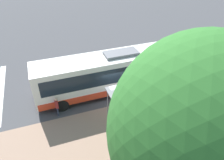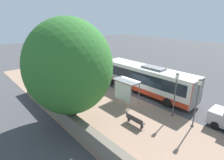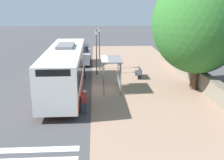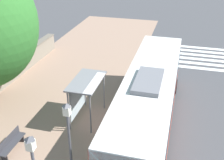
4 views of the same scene
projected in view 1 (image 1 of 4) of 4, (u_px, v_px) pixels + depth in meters
The scene contains 10 objects.
ground_plane at pixel (121, 104), 17.15m from camera, with size 120.00×120.00×0.00m, color #424244.
sidewalk_plaza at pixel (147, 147), 13.63m from camera, with size 9.00×44.00×0.02m.
bus at pixel (110, 72), 17.62m from camera, with size 2.63×12.09×3.48m.
bus_shelter at pixel (129, 96), 14.68m from camera, with size 1.52×2.82×2.50m.
pedestrian at pixel (57, 106), 15.58m from camera, with size 0.34×0.22×1.57m.
bench at pixel (193, 125), 14.58m from camera, with size 0.40×1.83×0.88m.
street_lamp_near at pixel (182, 68), 16.79m from camera, with size 0.28×0.28×4.23m.
street_lamp_far at pixel (206, 65), 17.12m from camera, with size 0.28×0.28×4.27m.
shade_tree at pixel (198, 130), 8.04m from camera, with size 6.81×6.81×8.85m.
parked_car_behind_bus at pixel (213, 65), 20.26m from camera, with size 1.95×4.29×2.07m.
Camera 1 is at (-12.18, 5.15, 11.10)m, focal length 35.00 mm.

